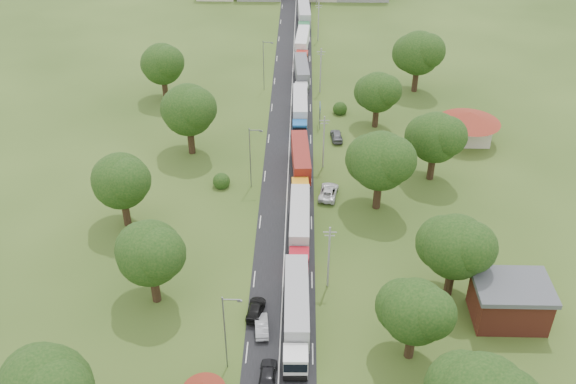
{
  "coord_description": "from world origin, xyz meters",
  "views": [
    {
      "loc": [
        2.1,
        -66.24,
        53.46
      ],
      "look_at": [
        0.23,
        9.19,
        3.0
      ],
      "focal_mm": 40.0,
      "sensor_mm": 36.0,
      "label": 1
    }
  ],
  "objects_px": {
    "info_sign": "(320,111)",
    "car_lane_front": "(268,375)",
    "truck_0": "(297,311)",
    "car_lane_mid": "(262,326)"
  },
  "relations": [
    {
      "from": "info_sign",
      "to": "truck_0",
      "type": "xyz_separation_m",
      "value": [
        -3.44,
        -48.81,
        -0.69
      ]
    },
    {
      "from": "info_sign",
      "to": "car_lane_mid",
      "type": "distance_m",
      "value": 50.22
    },
    {
      "from": "car_lane_front",
      "to": "car_lane_mid",
      "type": "distance_m",
      "value": 7.07
    },
    {
      "from": "info_sign",
      "to": "truck_0",
      "type": "distance_m",
      "value": 48.94
    },
    {
      "from": "info_sign",
      "to": "car_lane_front",
      "type": "distance_m",
      "value": 57.0
    },
    {
      "from": "info_sign",
      "to": "car_lane_front",
      "type": "xyz_separation_m",
      "value": [
        -6.3,
        -56.61,
        -2.24
      ]
    },
    {
      "from": "truck_0",
      "to": "car_lane_mid",
      "type": "xyz_separation_m",
      "value": [
        -3.93,
        -0.81,
        -1.62
      ]
    },
    {
      "from": "truck_0",
      "to": "car_lane_front",
      "type": "relative_size",
      "value": 3.53
    },
    {
      "from": "info_sign",
      "to": "truck_0",
      "type": "relative_size",
      "value": 0.26
    },
    {
      "from": "info_sign",
      "to": "car_lane_front",
      "type": "height_order",
      "value": "info_sign"
    }
  ]
}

